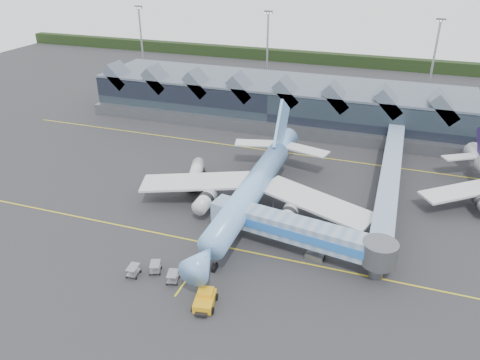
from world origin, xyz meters
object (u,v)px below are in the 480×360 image
(jet_bridge, at_px, (309,234))
(fuel_truck, at_px, (196,173))
(pushback_tug, at_px, (205,300))
(main_airliner, at_px, (254,187))

(jet_bridge, bearing_deg, fuel_truck, 155.81)
(fuel_truck, distance_m, pushback_tug, 33.03)
(fuel_truck, bearing_deg, jet_bridge, -50.71)
(main_airliner, relative_size, fuel_truck, 4.75)
(jet_bridge, distance_m, pushback_tug, 17.28)
(jet_bridge, distance_m, fuel_truck, 28.78)
(jet_bridge, xyz_separation_m, fuel_truck, (-24.04, 15.72, -1.81))
(jet_bridge, bearing_deg, pushback_tug, -115.68)
(main_airliner, xyz_separation_m, jet_bridge, (11.02, -9.43, -0.68))
(jet_bridge, relative_size, fuel_truck, 2.80)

